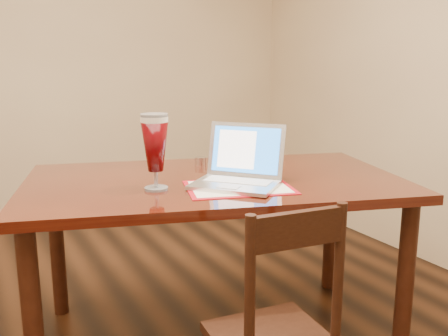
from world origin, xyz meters
TOP-DOWN VIEW (x-y plane):
  - dining_table at (0.51, 0.34)m, footprint 1.95×1.43m

SIDE VIEW (x-z plane):
  - dining_table at x=0.51m, z-range 0.16..1.31m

